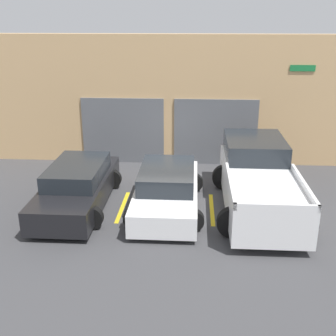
% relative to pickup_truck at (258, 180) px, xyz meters
% --- Properties ---
extents(ground_plane, '(28.00, 28.00, 0.00)m').
position_rel_pickup_truck_xyz_m(ground_plane, '(-2.69, 0.93, -0.87)').
color(ground_plane, '#3D3D3F').
extents(shophouse_building, '(16.73, 0.68, 4.84)m').
position_rel_pickup_truck_xyz_m(shophouse_building, '(-2.70, 4.23, 1.53)').
color(shophouse_building, tan).
rests_on(shophouse_building, ground).
extents(pickup_truck, '(2.59, 5.28, 1.82)m').
position_rel_pickup_truck_xyz_m(pickup_truck, '(0.00, 0.00, 0.00)').
color(pickup_truck, white).
rests_on(pickup_truck, ground).
extents(sedan_white, '(2.18, 4.39, 1.26)m').
position_rel_pickup_truck_xyz_m(sedan_white, '(-2.69, -0.24, -0.28)').
color(sedan_white, white).
rests_on(sedan_white, ground).
extents(sedan_side, '(2.14, 4.64, 1.31)m').
position_rel_pickup_truck_xyz_m(sedan_side, '(-5.39, -0.24, -0.25)').
color(sedan_side, black).
rests_on(sedan_side, ground).
extents(parking_stripe_far_left, '(0.12, 2.20, 0.01)m').
position_rel_pickup_truck_xyz_m(parking_stripe_far_left, '(-6.73, -0.27, -0.86)').
color(parking_stripe_far_left, gold).
rests_on(parking_stripe_far_left, ground).
extents(parking_stripe_left, '(0.12, 2.20, 0.01)m').
position_rel_pickup_truck_xyz_m(parking_stripe_left, '(-4.04, -0.27, -0.86)').
color(parking_stripe_left, gold).
rests_on(parking_stripe_left, ground).
extents(parking_stripe_centre, '(0.12, 2.20, 0.01)m').
position_rel_pickup_truck_xyz_m(parking_stripe_centre, '(-1.35, -0.27, -0.86)').
color(parking_stripe_centre, gold).
rests_on(parking_stripe_centre, ground).
extents(parking_stripe_right, '(0.12, 2.20, 0.01)m').
position_rel_pickup_truck_xyz_m(parking_stripe_right, '(1.35, -0.27, -0.86)').
color(parking_stripe_right, gold).
rests_on(parking_stripe_right, ground).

